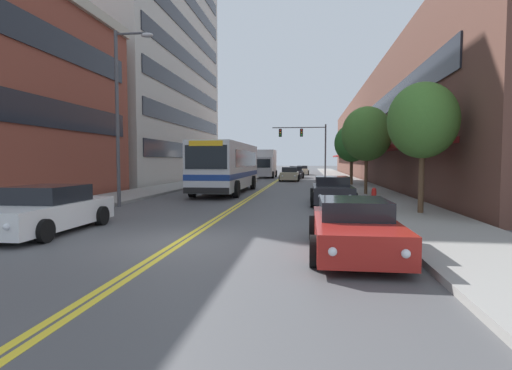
# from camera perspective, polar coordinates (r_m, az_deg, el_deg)

# --- Properties ---
(ground_plane) EXTENTS (240.00, 240.00, 0.00)m
(ground_plane) POSITION_cam_1_polar(r_m,az_deg,el_deg) (46.96, 3.50, 0.93)
(ground_plane) COLOR #4C4C4F
(sidewalk_left) EXTENTS (3.23, 106.00, 0.15)m
(sidewalk_left) POSITION_cam_1_polar(r_m,az_deg,el_deg) (47.98, -5.01, 1.07)
(sidewalk_left) COLOR gray
(sidewalk_left) RESTS_ON ground_plane
(sidewalk_right) EXTENTS (3.23, 106.00, 0.15)m
(sidewalk_right) POSITION_cam_1_polar(r_m,az_deg,el_deg) (47.01, 12.18, 0.95)
(sidewalk_right) COLOR gray
(sidewalk_right) RESTS_ON ground_plane
(centre_line) EXTENTS (0.34, 106.00, 0.01)m
(centre_line) POSITION_cam_1_polar(r_m,az_deg,el_deg) (46.96, 3.50, 0.93)
(centre_line) COLOR yellow
(centre_line) RESTS_ON ground_plane
(office_tower_left) EXTENTS (12.08, 25.97, 24.76)m
(office_tower_left) POSITION_cam_1_polar(r_m,az_deg,el_deg) (45.46, -17.08, 16.42)
(office_tower_left) COLOR #BCB7AD
(office_tower_left) RESTS_ON ground_plane
(storefront_row_right) EXTENTS (9.10, 68.00, 10.15)m
(storefront_row_right) POSITION_cam_1_polar(r_m,az_deg,el_deg) (47.89, 19.30, 6.86)
(storefront_row_right) COLOR brown
(storefront_row_right) RESTS_ON ground_plane
(city_bus) EXTENTS (2.85, 11.19, 3.19)m
(city_bus) POSITION_cam_1_polar(r_m,az_deg,el_deg) (26.42, -4.06, 2.86)
(city_bus) COLOR silver
(city_bus) RESTS_ON ground_plane
(car_white_parked_left_near) EXTENTS (2.21, 4.72, 1.36)m
(car_white_parked_left_near) POSITION_cam_1_polar(r_m,az_deg,el_deg) (13.24, -27.87, -3.26)
(car_white_parked_left_near) COLOR white
(car_white_parked_left_near) RESTS_ON ground_plane
(car_slate_blue_parked_left_mid) EXTENTS (2.00, 4.28, 1.23)m
(car_slate_blue_parked_left_mid) POSITION_cam_1_polar(r_m,az_deg,el_deg) (36.35, -4.52, 1.09)
(car_slate_blue_parked_left_mid) COLOR #475675
(car_slate_blue_parked_left_mid) RESTS_ON ground_plane
(car_red_parked_right_foreground) EXTENTS (2.02, 4.60, 1.21)m
(car_red_parked_right_foreground) POSITION_cam_1_polar(r_m,az_deg,el_deg) (9.42, 13.80, -5.89)
(car_red_parked_right_foreground) COLOR maroon
(car_red_parked_right_foreground) RESTS_ON ground_plane
(car_charcoal_parked_right_mid) EXTENTS (2.05, 4.41, 1.34)m
(car_charcoal_parked_right_mid) POSITION_cam_1_polar(r_m,az_deg,el_deg) (19.41, 10.80, -0.87)
(car_charcoal_parked_right_mid) COLOR #232328
(car_charcoal_parked_right_mid) RESTS_ON ground_plane
(car_dark_grey_moving_lead) EXTENTS (1.98, 4.54, 1.42)m
(car_dark_grey_moving_lead) POSITION_cam_1_polar(r_m,az_deg,el_deg) (48.93, 5.73, 1.79)
(car_dark_grey_moving_lead) COLOR #38383D
(car_dark_grey_moving_lead) RESTS_ON ground_plane
(car_beige_moving_second) EXTENTS (2.04, 4.87, 1.43)m
(car_beige_moving_second) POSITION_cam_1_polar(r_m,az_deg,el_deg) (41.70, 4.83, 1.51)
(car_beige_moving_second) COLOR #BCAD89
(car_beige_moving_second) RESTS_ON ground_plane
(car_champagne_moving_third) EXTENTS (1.98, 4.45, 1.36)m
(car_champagne_moving_third) POSITION_cam_1_polar(r_m,az_deg,el_deg) (59.60, 6.64, 2.07)
(car_champagne_moving_third) COLOR beige
(car_champagne_moving_third) RESTS_ON ground_plane
(box_truck) EXTENTS (2.58, 6.74, 3.43)m
(box_truck) POSITION_cam_1_polar(r_m,az_deg,el_deg) (49.75, 1.34, 3.06)
(box_truck) COLOR #B7B7BC
(box_truck) RESTS_ON ground_plane
(traffic_signal_mast) EXTENTS (6.24, 0.38, 6.30)m
(traffic_signal_mast) POSITION_cam_1_polar(r_m,az_deg,el_deg) (46.93, 7.28, 6.40)
(traffic_signal_mast) COLOR #47474C
(traffic_signal_mast) RESTS_ON ground_plane
(street_lamp_left_near) EXTENTS (1.82, 0.28, 7.86)m
(street_lamp_left_near) POSITION_cam_1_polar(r_m,az_deg,el_deg) (19.21, -18.61, 10.87)
(street_lamp_left_near) COLOR #47474C
(street_lamp_left_near) RESTS_ON ground_plane
(street_tree_right_near) EXTENTS (2.54, 2.54, 4.83)m
(street_tree_right_near) POSITION_cam_1_polar(r_m,az_deg,el_deg) (16.13, 22.72, 8.46)
(street_tree_right_near) COLOR brown
(street_tree_right_near) RESTS_ON sidewalk_right
(street_tree_right_mid) EXTENTS (2.88, 2.88, 5.09)m
(street_tree_right_mid) POSITION_cam_1_polar(r_m,az_deg,el_deg) (24.28, 15.53, 7.05)
(street_tree_right_mid) COLOR brown
(street_tree_right_mid) RESTS_ON sidewalk_right
(street_tree_right_far) EXTENTS (2.78, 2.78, 4.89)m
(street_tree_right_far) POSITION_cam_1_polar(r_m,az_deg,el_deg) (33.34, 13.52, 5.82)
(street_tree_right_far) COLOR brown
(street_tree_right_far) RESTS_ON sidewalk_right
(fire_hydrant) EXTENTS (0.28, 0.20, 0.83)m
(fire_hydrant) POSITION_cam_1_polar(r_m,az_deg,el_deg) (17.21, 16.48, -1.74)
(fire_hydrant) COLOR red
(fire_hydrant) RESTS_ON sidewalk_right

